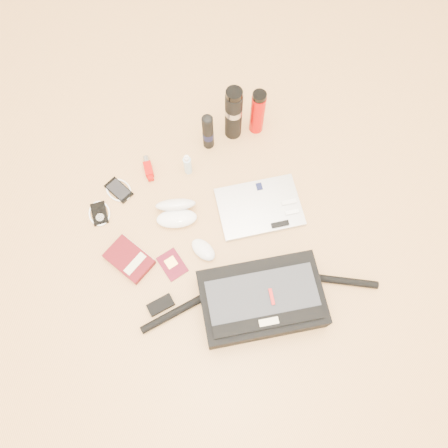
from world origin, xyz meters
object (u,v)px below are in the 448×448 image
object	(u,v)px
messenger_bag	(261,300)
thermos_red	(258,112)
laptop	(260,207)
book	(129,259)
thermos_black	(234,113)

from	to	relation	value
messenger_bag	thermos_red	world-z (taller)	thermos_red
messenger_bag	laptop	bearing A→B (deg)	77.58
book	thermos_red	xyz separation A→B (m)	(0.75, 0.32, 0.10)
thermos_black	thermos_red	distance (m)	0.11
thermos_red	book	bearing A→B (deg)	-156.74
book	thermos_red	world-z (taller)	thermos_red
book	thermos_red	size ratio (longest dim) A/B	0.89
laptop	thermos_black	distance (m)	0.41
thermos_black	thermos_red	world-z (taller)	thermos_black
thermos_black	laptop	bearing A→B (deg)	-100.51
laptop	thermos_black	bearing A→B (deg)	93.97
laptop	thermos_red	world-z (taller)	thermos_red
laptop	thermos_black	size ratio (longest dim) A/B	1.36
book	thermos_red	distance (m)	0.82
laptop	thermos_black	xyz separation A→B (m)	(0.07, 0.38, 0.13)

